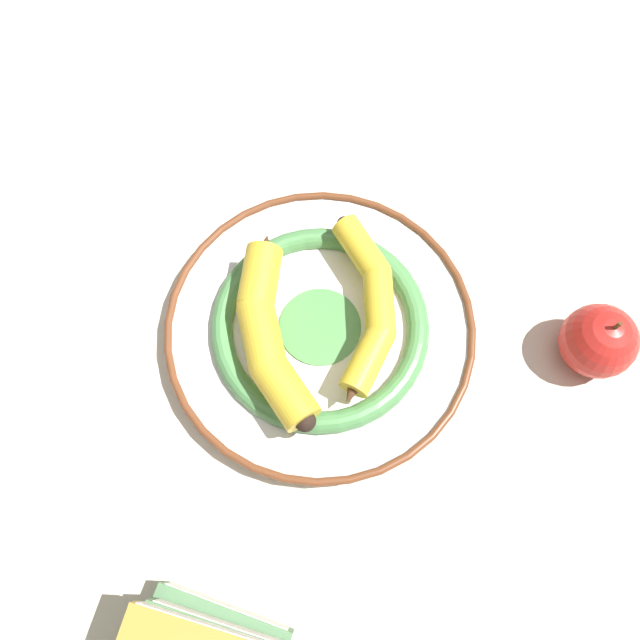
# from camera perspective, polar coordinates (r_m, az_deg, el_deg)

# --- Properties ---
(ground_plane) EXTENTS (2.80, 2.80, 0.00)m
(ground_plane) POSITION_cam_1_polar(r_m,az_deg,el_deg) (0.68, -1.74, 0.69)
(ground_plane) COLOR beige
(decorative_bowl) EXTENTS (0.33, 0.33, 0.04)m
(decorative_bowl) POSITION_cam_1_polar(r_m,az_deg,el_deg) (0.66, 0.00, -0.74)
(decorative_bowl) COLOR white
(decorative_bowl) RESTS_ON ground_plane
(banana_a) EXTENTS (0.10, 0.20, 0.03)m
(banana_a) POSITION_cam_1_polar(r_m,az_deg,el_deg) (0.63, 4.57, 1.34)
(banana_a) COLOR gold
(banana_a) RESTS_ON decorative_bowl
(banana_b) EXTENTS (0.08, 0.22, 0.04)m
(banana_b) POSITION_cam_1_polar(r_m,az_deg,el_deg) (0.62, -4.83, -0.96)
(banana_b) COLOR gold
(banana_b) RESTS_ON decorative_bowl
(apple) EXTENTS (0.08, 0.08, 0.09)m
(apple) POSITION_cam_1_polar(r_m,az_deg,el_deg) (0.69, 24.10, -1.77)
(apple) COLOR red
(apple) RESTS_ON ground_plane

